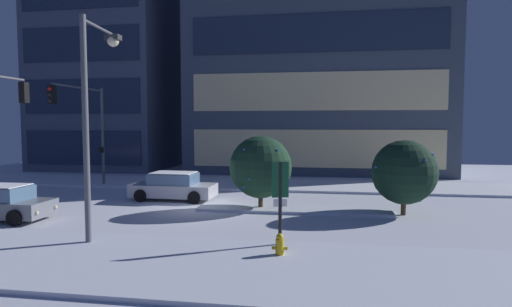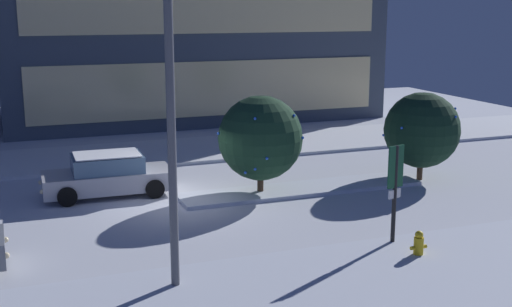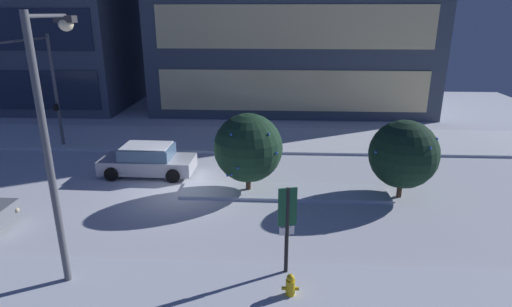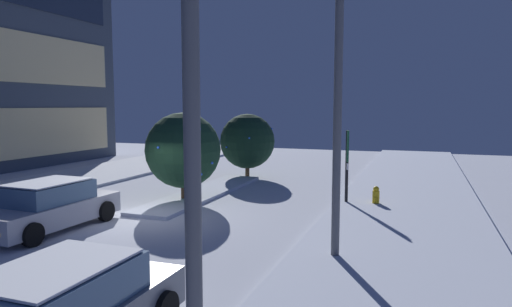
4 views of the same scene
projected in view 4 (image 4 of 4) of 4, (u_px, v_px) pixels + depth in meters
The scene contains 10 objects.
ground at pixel (148, 219), 15.19m from camera, with size 52.00×52.00×0.00m, color silver.
curb_strip_near at pixel (401, 242), 12.40m from camera, with size 52.00×5.20×0.14m, color silver.
median_strip at pixel (203, 193), 19.42m from camera, with size 9.00×1.80×0.14m, color silver.
car_far at pixel (48, 207), 13.86m from camera, with size 4.60×2.18×1.49m.
traffic_light_corner_near_left at pixel (16, 40), 5.33m from camera, with size 0.32×5.87×6.41m.
street_lamp_arched at pixel (308, 57), 10.81m from camera, with size 0.59×2.70×7.61m.
fire_hydrant at pixel (376, 197), 17.01m from camera, with size 0.48×0.26×0.79m.
parking_info_sign at pixel (347, 158), 17.13m from camera, with size 0.55×0.20×2.86m.
decorated_tree_median at pixel (247, 141), 23.80m from camera, with size 2.88×2.88×3.37m.
decorated_tree_left_of_median at pixel (183, 150), 17.77m from camera, with size 3.00×2.97×3.53m.
Camera 4 is at (-12.71, -8.53, 3.78)m, focal length 31.78 mm.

